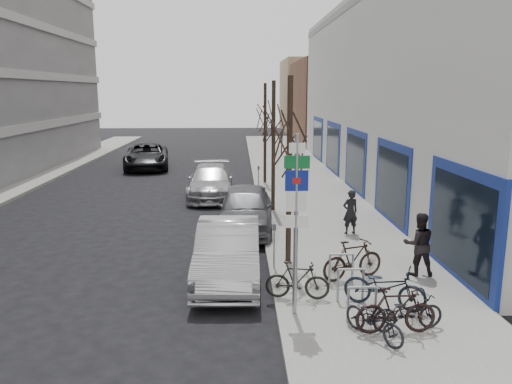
{
  "coord_description": "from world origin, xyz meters",
  "views": [
    {
      "loc": [
        1.16,
        -10.48,
        5.08
      ],
      "look_at": [
        1.69,
        4.69,
        2.0
      ],
      "focal_mm": 35.0,
      "sensor_mm": 36.0,
      "label": 1
    }
  ],
  "objects": [
    {
      "name": "brick_building_far",
      "position": [
        13.0,
        40.0,
        4.0
      ],
      "size": [
        12.0,
        14.0,
        8.0
      ],
      "primitive_type": "cube",
      "color": "brown",
      "rests_on": "ground"
    },
    {
      "name": "tree_far",
      "position": [
        2.6,
        16.5,
        4.1
      ],
      "size": [
        1.8,
        1.8,
        5.5
      ],
      "color": "black",
      "rests_on": "ground"
    },
    {
      "name": "bike_mid_inner",
      "position": [
        2.55,
        0.79,
        0.63
      ],
      "size": [
        1.62,
        0.72,
        0.95
      ],
      "primitive_type": "imported",
      "rotation": [
        0.0,
        0.0,
        1.4
      ],
      "color": "black",
      "rests_on": "sidewalk_east"
    },
    {
      "name": "meter_mid",
      "position": [
        2.15,
        8.5,
        0.92
      ],
      "size": [
        0.1,
        0.08,
        1.27
      ],
      "color": "gray",
      "rests_on": "sidewalk_east"
    },
    {
      "name": "lane_car",
      "position": [
        -4.95,
        22.73,
        0.83
      ],
      "size": [
        3.57,
        6.33,
        1.67
      ],
      "primitive_type": "imported",
      "rotation": [
        0.0,
        0.0,
        0.14
      ],
      "color": "black",
      "rests_on": "ground"
    },
    {
      "name": "pedestrian_far",
      "position": [
        6.02,
        2.29,
        1.03
      ],
      "size": [
        0.68,
        0.48,
        1.76
      ],
      "primitive_type": "imported",
      "rotation": [
        0.0,
        0.0,
        3.07
      ],
      "color": "black",
      "rests_on": "sidewalk_east"
    },
    {
      "name": "bike_rack",
      "position": [
        3.8,
        0.6,
        0.66
      ],
      "size": [
        0.66,
        2.26,
        0.83
      ],
      "color": "gray",
      "rests_on": "sidewalk_east"
    },
    {
      "name": "parked_car_front",
      "position": [
        0.85,
        2.51,
        0.79
      ],
      "size": [
        1.77,
        4.83,
        1.58
      ],
      "primitive_type": "imported",
      "rotation": [
        0.0,
        0.0,
        -0.02
      ],
      "color": "#B2B3B8",
      "rests_on": "ground"
    },
    {
      "name": "highway_sign_pole",
      "position": [
        2.4,
        -0.01,
        2.46
      ],
      "size": [
        0.55,
        0.1,
        4.2
      ],
      "color": "gray",
      "rests_on": "ground"
    },
    {
      "name": "sidewalk_east",
      "position": [
        4.5,
        10.0,
        0.07
      ],
      "size": [
        5.0,
        70.0,
        0.15
      ],
      "primitive_type": "cube",
      "color": "slate",
      "rests_on": "ground"
    },
    {
      "name": "bike_near_left",
      "position": [
        3.88,
        -1.22,
        0.62
      ],
      "size": [
        1.22,
        1.53,
        0.93
      ],
      "primitive_type": "imported",
      "rotation": [
        0.0,
        0.0,
        0.58
      ],
      "color": "black",
      "rests_on": "sidewalk_east"
    },
    {
      "name": "bike_far_curb",
      "position": [
        4.67,
        -0.9,
        0.63
      ],
      "size": [
        1.62,
        0.72,
        0.95
      ],
      "primitive_type": "imported",
      "rotation": [
        0.0,
        0.0,
        1.73
      ],
      "color": "black",
      "rests_on": "sidewalk_east"
    },
    {
      "name": "meter_front",
      "position": [
        2.15,
        3.0,
        0.92
      ],
      "size": [
        0.1,
        0.08,
        1.27
      ],
      "color": "gray",
      "rests_on": "sidewalk_east"
    },
    {
      "name": "parked_car_mid",
      "position": [
        1.4,
        7.38,
        0.84
      ],
      "size": [
        2.25,
        5.01,
        1.67
      ],
      "primitive_type": "imported",
      "rotation": [
        0.0,
        0.0,
        -0.06
      ],
      "color": "#54555A",
      "rests_on": "ground"
    },
    {
      "name": "pedestrian_near",
      "position": [
        5.05,
        6.32,
        0.93
      ],
      "size": [
        0.65,
        0.51,
        1.57
      ],
      "primitive_type": "imported",
      "rotation": [
        0.0,
        0.0,
        3.41
      ],
      "color": "black",
      "rests_on": "sidewalk_east"
    },
    {
      "name": "meter_back",
      "position": [
        2.15,
        14.0,
        0.92
      ],
      "size": [
        0.1,
        0.08,
        1.27
      ],
      "color": "gray",
      "rests_on": "sidewalk_east"
    },
    {
      "name": "bike_near_right",
      "position": [
        4.37,
        -1.04,
        0.67
      ],
      "size": [
        1.72,
        0.56,
        1.04
      ],
      "primitive_type": "imported",
      "rotation": [
        0.0,
        0.0,
        1.6
      ],
      "color": "black",
      "rests_on": "sidewalk_east"
    },
    {
      "name": "tree_mid",
      "position": [
        2.6,
        10.0,
        4.1
      ],
      "size": [
        1.8,
        1.8,
        5.5
      ],
      "color": "black",
      "rests_on": "ground"
    },
    {
      "name": "parked_car_back",
      "position": [
        -0.2,
        13.34,
        0.77
      ],
      "size": [
        2.31,
        5.37,
        1.54
      ],
      "primitive_type": "imported",
      "rotation": [
        0.0,
        0.0,
        0.03
      ],
      "color": "#9B9B9F",
      "rests_on": "ground"
    },
    {
      "name": "ground",
      "position": [
        0.0,
        0.0,
        0.0
      ],
      "size": [
        120.0,
        120.0,
        0.0
      ],
      "primitive_type": "plane",
      "color": "black",
      "rests_on": "ground"
    },
    {
      "name": "bike_mid_curb",
      "position": [
        4.51,
        0.24,
        0.73
      ],
      "size": [
        1.95,
        1.37,
        1.16
      ],
      "primitive_type": "imported",
      "rotation": [
        0.0,
        0.0,
        1.1
      ],
      "color": "black",
      "rests_on": "sidewalk_east"
    },
    {
      "name": "tree_near",
      "position": [
        2.6,
        3.5,
        4.1
      ],
      "size": [
        1.8,
        1.8,
        5.5
      ],
      "color": "black",
      "rests_on": "ground"
    },
    {
      "name": "tan_building_far",
      "position": [
        13.5,
        55.0,
        4.5
      ],
      "size": [
        13.0,
        12.0,
        9.0
      ],
      "primitive_type": "cube",
      "color": "#937A5B",
      "rests_on": "ground"
    },
    {
      "name": "bike_far_inner",
      "position": [
        4.17,
        2.01,
        0.7
      ],
      "size": [
        1.9,
        1.14,
        1.11
      ],
      "primitive_type": "imported",
      "rotation": [
        0.0,
        0.0,
        1.93
      ],
      "color": "black",
      "rests_on": "sidewalk_east"
    }
  ]
}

